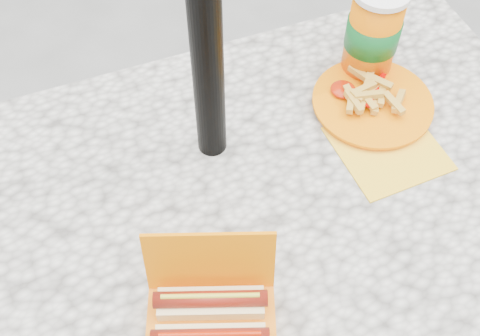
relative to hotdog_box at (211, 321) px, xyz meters
name	(u,v)px	position (x,y,z in m)	size (l,w,h in m)	color
picnic_table	(245,249)	(0.11, 0.16, -0.14)	(1.20, 0.80, 0.75)	beige
hotdog_box	(211,321)	(0.00, 0.00, 0.00)	(0.22, 0.19, 0.15)	orange
fries_plate	(372,105)	(0.42, 0.29, -0.02)	(0.22, 0.30, 0.04)	yellow
soda_cup	(373,32)	(0.45, 0.39, 0.06)	(0.10, 0.10, 0.19)	#EE6A00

